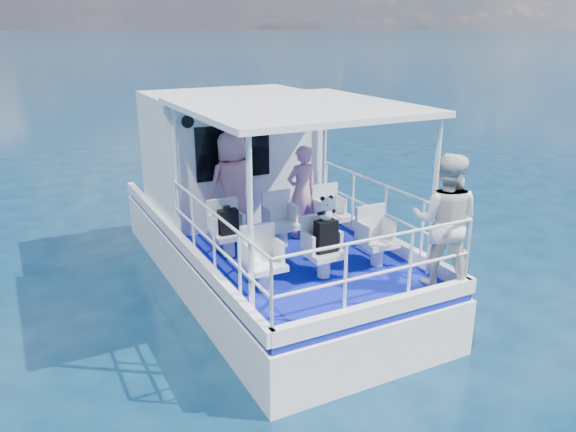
% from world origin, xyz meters
% --- Properties ---
extents(ground, '(2000.00, 2000.00, 0.00)m').
position_xyz_m(ground, '(0.00, 0.00, 0.00)').
color(ground, '#072038').
rests_on(ground, ground).
extents(hull, '(3.00, 7.00, 1.60)m').
position_xyz_m(hull, '(0.00, 1.00, 0.00)').
color(hull, white).
rests_on(hull, ground).
extents(deck, '(2.90, 6.90, 0.10)m').
position_xyz_m(deck, '(0.00, 1.00, 0.85)').
color(deck, '#0A1189').
rests_on(deck, hull).
extents(cabin, '(2.85, 2.00, 2.20)m').
position_xyz_m(cabin, '(0.00, 2.30, 2.00)').
color(cabin, white).
rests_on(cabin, deck).
extents(canopy, '(3.00, 3.20, 0.08)m').
position_xyz_m(canopy, '(0.00, -0.20, 3.14)').
color(canopy, white).
rests_on(canopy, cabin).
extents(canopy_posts, '(2.77, 2.97, 2.20)m').
position_xyz_m(canopy_posts, '(0.00, -0.25, 2.00)').
color(canopy_posts, white).
rests_on(canopy_posts, deck).
extents(railings, '(2.84, 3.59, 1.00)m').
position_xyz_m(railings, '(0.00, -0.58, 1.40)').
color(railings, white).
rests_on(railings, deck).
extents(seat_port_fwd, '(0.48, 0.46, 0.38)m').
position_xyz_m(seat_port_fwd, '(-0.90, 0.20, 1.09)').
color(seat_port_fwd, white).
rests_on(seat_port_fwd, deck).
extents(seat_center_fwd, '(0.48, 0.46, 0.38)m').
position_xyz_m(seat_center_fwd, '(0.00, 0.20, 1.09)').
color(seat_center_fwd, white).
rests_on(seat_center_fwd, deck).
extents(seat_stbd_fwd, '(0.48, 0.46, 0.38)m').
position_xyz_m(seat_stbd_fwd, '(0.90, 0.20, 1.09)').
color(seat_stbd_fwd, white).
rests_on(seat_stbd_fwd, deck).
extents(seat_port_aft, '(0.48, 0.46, 0.38)m').
position_xyz_m(seat_port_aft, '(-0.90, -1.10, 1.09)').
color(seat_port_aft, white).
rests_on(seat_port_aft, deck).
extents(seat_center_aft, '(0.48, 0.46, 0.38)m').
position_xyz_m(seat_center_aft, '(0.00, -1.10, 1.09)').
color(seat_center_aft, white).
rests_on(seat_center_aft, deck).
extents(seat_stbd_aft, '(0.48, 0.46, 0.38)m').
position_xyz_m(seat_stbd_aft, '(0.90, -1.10, 1.09)').
color(seat_stbd_aft, white).
rests_on(seat_stbd_aft, deck).
extents(passenger_port_fwd, '(0.71, 0.54, 1.76)m').
position_xyz_m(passenger_port_fwd, '(-0.51, 0.93, 1.78)').
color(passenger_port_fwd, '#CC848D').
rests_on(passenger_port_fwd, deck).
extents(passenger_stbd_fwd, '(0.58, 0.40, 1.52)m').
position_xyz_m(passenger_stbd_fwd, '(0.50, 0.47, 1.66)').
color(passenger_stbd_fwd, pink).
rests_on(passenger_stbd_fwd, deck).
extents(passenger_stbd_aft, '(1.10, 1.11, 1.81)m').
position_xyz_m(passenger_stbd_aft, '(1.25, -2.05, 1.80)').
color(passenger_stbd_aft, silver).
rests_on(passenger_stbd_aft, deck).
extents(backpack_port, '(0.29, 0.16, 0.38)m').
position_xyz_m(backpack_port, '(-0.92, 0.14, 1.47)').
color(backpack_port, black).
rests_on(backpack_port, seat_port_fwd).
extents(backpack_center, '(0.30, 0.17, 0.45)m').
position_xyz_m(backpack_center, '(0.01, -1.13, 1.50)').
color(backpack_center, black).
rests_on(backpack_center, seat_center_aft).
extents(compact_camera, '(0.10, 0.06, 0.06)m').
position_xyz_m(compact_camera, '(-0.93, 0.15, 1.69)').
color(compact_camera, black).
rests_on(compact_camera, backpack_port).
extents(panda, '(0.22, 0.18, 0.34)m').
position_xyz_m(panda, '(0.02, -1.10, 1.90)').
color(panda, white).
rests_on(panda, backpack_center).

